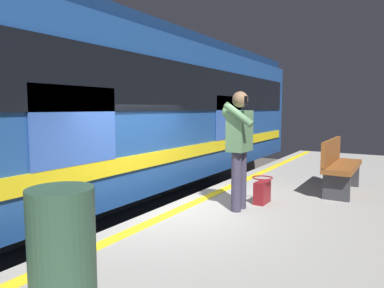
# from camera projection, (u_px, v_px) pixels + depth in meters

# --- Properties ---
(ground_plane) EXTENTS (24.22, 24.22, 0.00)m
(ground_plane) POSITION_uv_depth(u_px,v_px,m) (172.00, 267.00, 5.37)
(ground_plane) COLOR #4C4742
(platform) EXTENTS (15.25, 4.79, 1.02)m
(platform) POSITION_uv_depth(u_px,v_px,m) (340.00, 274.00, 4.08)
(platform) COLOR gray
(platform) RESTS_ON ground
(safety_line) EXTENTS (14.94, 0.16, 0.01)m
(safety_line) POSITION_uv_depth(u_px,v_px,m) (189.00, 205.00, 5.11)
(safety_line) COLOR yellow
(safety_line) RESTS_ON platform
(track_rail_near) EXTENTS (19.82, 0.08, 0.16)m
(track_rail_near) POSITION_uv_depth(u_px,v_px,m) (108.00, 244.00, 6.07)
(track_rail_near) COLOR slate
(track_rail_near) RESTS_ON ground
(track_rail_far) EXTENTS (19.82, 0.08, 0.16)m
(track_rail_far) POSITION_uv_depth(u_px,v_px,m) (55.00, 230.00, 6.81)
(track_rail_far) COLOR slate
(track_rail_far) RESTS_ON ground
(train_carriage) EXTENTS (13.14, 2.79, 3.84)m
(train_carriage) POSITION_uv_depth(u_px,v_px,m) (120.00, 107.00, 7.15)
(train_carriage) COLOR #1E478C
(train_carriage) RESTS_ON ground
(passenger) EXTENTS (0.57, 0.55, 1.65)m
(passenger) POSITION_uv_depth(u_px,v_px,m) (239.00, 141.00, 4.81)
(passenger) COLOR #383347
(passenger) RESTS_ON platform
(handbag) EXTENTS (0.34, 0.31, 0.40)m
(handbag) POSITION_uv_depth(u_px,v_px,m) (262.00, 191.00, 5.22)
(handbag) COLOR maroon
(handbag) RESTS_ON platform
(bench) EXTENTS (1.49, 0.44, 0.90)m
(bench) POSITION_uv_depth(u_px,v_px,m) (339.00, 164.00, 5.88)
(bench) COLOR brown
(bench) RESTS_ON platform
(trash_bin) EXTENTS (0.45, 0.45, 0.89)m
(trash_bin) POSITION_uv_depth(u_px,v_px,m) (62.00, 252.00, 2.37)
(trash_bin) COLOR #2D4C38
(trash_bin) RESTS_ON platform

